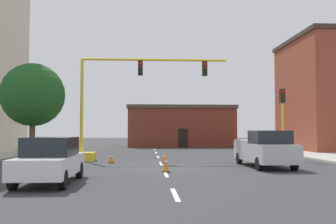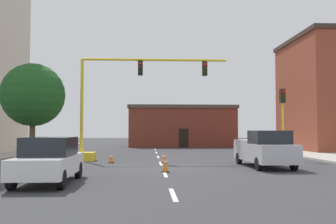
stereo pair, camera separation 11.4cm
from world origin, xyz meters
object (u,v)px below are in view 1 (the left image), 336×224
Objects in this scene: traffic_light_pole_right at (282,108)px; sedan_white_near_left at (50,160)px; tree_left_near at (33,95)px; traffic_cone_roadside_b at (111,158)px; traffic_signal_gantry at (104,125)px; traffic_cone_roadside_a at (164,158)px; traffic_cone_roadside_c at (166,164)px; pickup_truck_silver at (265,149)px.

traffic_light_pole_right is 16.66m from sedan_white_near_left.
tree_left_near is 6.60m from traffic_cone_roadside_b.
traffic_signal_gantry is 4.87m from traffic_cone_roadside_a.
traffic_cone_roadside_c is at bearing -37.99° from tree_left_near.
traffic_light_pole_right is 7.26× the size of traffic_cone_roadside_a.
traffic_signal_gantry is 13.65× the size of traffic_cone_roadside_c.
traffic_light_pole_right reaches higher than sedan_white_near_left.
sedan_white_near_left is 6.82× the size of traffic_cone_roadside_a.
traffic_cone_roadside_a is at bearing 88.15° from traffic_cone_roadside_c.
traffic_cone_roadside_c is (4.57, 3.59, -0.51)m from sedan_white_near_left.
traffic_light_pole_right reaches higher than pickup_truck_silver.
traffic_light_pole_right is 7.62× the size of traffic_cone_roadside_b.
sedan_white_near_left is 8.99m from traffic_cone_roadside_b.
pickup_truck_silver is at bearing 29.49° from sedan_white_near_left.
pickup_truck_silver reaches higher than traffic_cone_roadside_a.
pickup_truck_silver is (-2.74, -4.61, -2.55)m from traffic_light_pole_right.
tree_left_near is at bearing 170.24° from traffic_cone_roadside_a.
traffic_light_pole_right is at bearing 7.37° from traffic_cone_roadside_b.
traffic_signal_gantry is at bearing 178.52° from traffic_light_pole_right.
traffic_signal_gantry is at bearing 85.69° from sedan_white_near_left.
tree_left_near is 14.77m from pickup_truck_silver.
traffic_cone_roadside_b is at bearing 159.86° from pickup_truck_silver.
traffic_light_pole_right is at bearing 38.81° from sedan_white_near_left.
traffic_cone_roadside_b is at bearing -12.78° from tree_left_near.
traffic_cone_roadside_b is (5.15, -1.17, -3.96)m from tree_left_near.
sedan_white_near_left is at bearing -99.61° from traffic_cone_roadside_b.
traffic_cone_roadside_c is (8.23, -6.43, -3.89)m from tree_left_near.
sedan_white_near_left is at bearing -141.19° from traffic_light_pole_right.
pickup_truck_silver reaches higher than traffic_cone_roadside_c.
tree_left_near is (-16.48, -0.30, 0.74)m from traffic_light_pole_right.
traffic_light_pole_right is at bearing 59.25° from pickup_truck_silver.
tree_left_near reaches higher than traffic_light_pole_right.
traffic_cone_roadside_c is at bearing -140.81° from traffic_light_pole_right.
pickup_truck_silver is 9.16m from traffic_cone_roadside_b.
pickup_truck_silver is (9.28, -4.92, -1.36)m from traffic_signal_gantry.
traffic_cone_roadside_c is (-8.25, -6.72, -3.15)m from traffic_light_pole_right.
traffic_cone_roadside_a is at bearing -9.76° from tree_left_near.
traffic_signal_gantry is at bearing 152.05° from pickup_truck_silver.
sedan_white_near_left is (-0.80, -10.62, -1.45)m from traffic_signal_gantry.
traffic_signal_gantry reaches higher than traffic_cone_roadside_c.
pickup_truck_silver is at bearing 20.99° from traffic_cone_roadside_c.
tree_left_near is at bearing 167.22° from traffic_cone_roadside_b.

